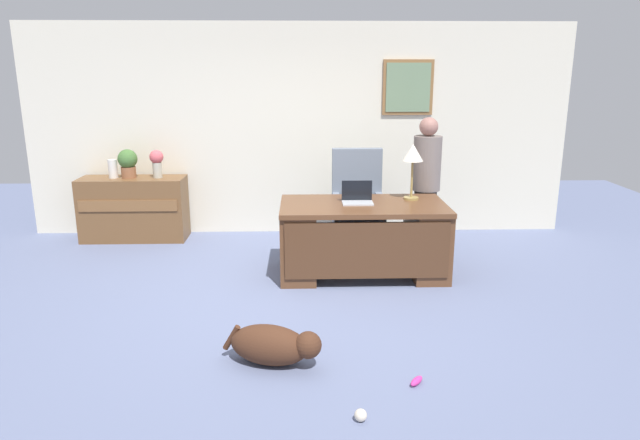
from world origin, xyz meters
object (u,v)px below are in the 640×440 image
credenza (134,209)px  dog_lying (274,345)px  person_standing (426,185)px  desk (363,237)px  laptop (357,197)px  desk_lamp (413,156)px  vase_with_flowers (157,161)px  dog_toy_bone (417,381)px  dog_toy_ball (361,415)px  potted_plant (128,162)px  vase_empty (113,169)px  armchair (358,207)px

credenza → dog_lying: credenza is taller
person_standing → desk: bearing=-138.9°
laptop → desk_lamp: size_ratio=0.54×
vase_with_flowers → dog_toy_bone: (2.61, -3.61, -0.98)m
person_standing → dog_toy_ball: (-1.07, -3.33, -0.78)m
person_standing → dog_toy_ball: person_standing is taller
potted_plant → desk: bearing=-26.3°
dog_lying → vase_with_flowers: (-1.60, 3.30, 0.85)m
vase_empty → potted_plant: 0.21m
credenza → armchair: 2.85m
armchair → dog_toy_ball: (-0.31, -3.55, -0.48)m
laptop → dog_toy_ball: size_ratio=3.98×
laptop → potted_plant: bearing=154.5°
laptop → desk_lamp: (0.60, 0.14, 0.41)m
person_standing → credenza: bearing=169.0°
person_standing → vase_with_flowers: (-3.25, 0.70, 0.18)m
dog_toy_bone → dog_lying: bearing=162.6°
armchair → dog_lying: 2.97m
vase_with_flowers → person_standing: bearing=-12.1°
person_standing → laptop: 1.06m
desk → armchair: 0.92m
desk → dog_toy_bone: size_ratio=12.26×
laptop → potted_plant: size_ratio=0.89×
dog_lying → vase_empty: (-2.15, 3.30, 0.76)m
person_standing → vase_empty: bearing=169.6°
desk → vase_empty: size_ratio=7.44×
credenza → laptop: size_ratio=4.09×
laptop → vase_empty: 3.23m
armchair → vase_empty: armchair is taller
armchair → potted_plant: armchair is taller
credenza → vase_with_flowers: 0.69m
dog_lying → laptop: (0.79, 1.98, 0.67)m
desk → laptop: (-0.06, 0.07, 0.41)m
potted_plant → vase_with_flowers: bearing=0.0°
armchair → potted_plant: (-2.84, 0.48, 0.47)m
person_standing → dog_toy_ball: size_ratio=19.95×
credenza → potted_plant: potted_plant is taller
dog_lying → vase_empty: size_ratio=3.24×
dog_lying → desk_lamp: 2.76m
desk_lamp → dog_toy_ball: bearing=-105.9°
credenza → dog_toy_ball: 4.75m
vase_empty → dog_toy_ball: (2.73, -4.03, -0.88)m
dog_lying → potted_plant: potted_plant is taller
armchair → person_standing: (0.77, -0.22, 0.30)m
potted_plant → dog_toy_ball: (2.53, -4.03, -0.96)m
laptop → dog_toy_ball: (-0.22, -2.71, -0.78)m
armchair → vase_with_flowers: 2.57m
vase_empty → laptop: bearing=-24.1°
credenza → potted_plant: size_ratio=3.64×
dog_lying → dog_toy_ball: bearing=-51.9°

